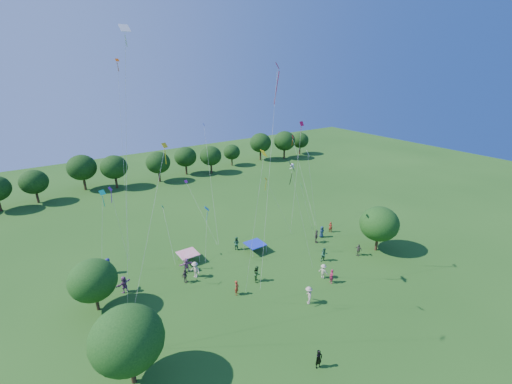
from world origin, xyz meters
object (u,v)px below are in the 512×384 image
object	(u,v)px
pirate_kite	(293,169)
near_tree_east	(379,224)
red_high_kite	(274,113)
tent_red_stripe	(188,254)
tent_blue	(255,244)
man_in_black	(319,359)
near_tree_north	(93,280)
near_tree_west	(127,339)

from	to	relation	value
pirate_kite	near_tree_east	bearing A→B (deg)	-1.86
pirate_kite	red_high_kite	bearing A→B (deg)	113.40
red_high_kite	tent_red_stripe	bearing A→B (deg)	124.15
tent_blue	red_high_kite	distance (m)	17.91
man_in_black	pirate_kite	xyz separation A→B (m)	(4.67, 9.30, 12.09)
man_in_black	red_high_kite	size ratio (longest dim) A/B	0.08
tent_red_stripe	tent_blue	bearing A→B (deg)	-18.18
tent_blue	near_tree_north	bearing A→B (deg)	-178.48
tent_blue	man_in_black	world-z (taller)	man_in_black
near_tree_west	pirate_kite	xyz separation A→B (m)	(16.76, 2.56, 8.92)
near_tree_west	tent_blue	bearing A→B (deg)	30.25
tent_blue	pirate_kite	distance (m)	14.31
near_tree_west	near_tree_east	xyz separation A→B (m)	(30.68, 2.11, -0.33)
near_tree_west	red_high_kite	bearing A→B (deg)	15.63
red_high_kite	pirate_kite	bearing A→B (deg)	-66.60
tent_blue	man_in_black	size ratio (longest dim) A/B	1.36
near_tree_west	red_high_kite	xyz separation A→B (m)	(15.94, 4.46, 13.82)
near_tree_west	tent_red_stripe	xyz separation A→B (m)	(10.11, 13.05, -2.94)
pirate_kite	red_high_kite	distance (m)	5.31
near_tree_east	red_high_kite	distance (m)	20.57
man_in_black	red_high_kite	world-z (taller)	red_high_kite
man_in_black	red_high_kite	xyz separation A→B (m)	(3.84, 11.20, 16.98)
near_tree_west	man_in_black	world-z (taller)	near_tree_west
near_tree_east	tent_red_stripe	distance (m)	23.44
near_tree_west	tent_red_stripe	bearing A→B (deg)	52.22
man_in_black	tent_blue	bearing A→B (deg)	76.08
tent_red_stripe	near_tree_east	bearing A→B (deg)	-28.01
man_in_black	near_tree_north	bearing A→B (deg)	131.86
near_tree_east	red_high_kite	size ratio (longest dim) A/B	0.28
near_tree_west	man_in_black	bearing A→B (deg)	-29.15
red_high_kite	near_tree_north	bearing A→B (deg)	161.42
near_tree_west	red_high_kite	world-z (taller)	red_high_kite
tent_blue	tent_red_stripe	bearing A→B (deg)	161.82
near_tree_west	tent_blue	world-z (taller)	near_tree_west
tent_blue	pirate_kite	bearing A→B (deg)	-98.60
tent_blue	red_high_kite	size ratio (longest dim) A/B	0.11
near_tree_east	man_in_black	size ratio (longest dim) A/B	3.57
tent_red_stripe	tent_blue	xyz separation A→B (m)	(7.84, -2.58, 0.00)
near_tree_west	tent_blue	size ratio (longest dim) A/B	2.87
near_tree_east	red_high_kite	bearing A→B (deg)	170.94
tent_red_stripe	pirate_kite	world-z (taller)	pirate_kite
tent_red_stripe	man_in_black	size ratio (longest dim) A/B	1.36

